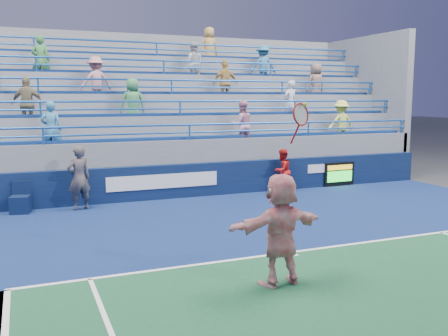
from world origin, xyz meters
name	(u,v)px	position (x,y,z in m)	size (l,w,h in m)	color
ground	(291,253)	(0.00, 0.00, 0.00)	(120.00, 120.00, 0.00)	#333538
sponsor_wall	(192,180)	(0.00, 6.50, 0.55)	(18.00, 0.32, 1.10)	#0A1638
bleacher_stand	(161,141)	(0.00, 10.27, 1.55)	(18.00, 5.60, 6.13)	slate
serve_speed_board	(339,174)	(5.62, 6.36, 0.44)	(1.27, 0.17, 0.88)	black
judge_chair	(20,203)	(-5.22, 6.05, 0.29)	(0.61, 0.61, 0.89)	#0C193A
tennis_player	(281,229)	(-1.07, -1.46, 0.99)	(1.87, 0.76, 3.15)	white
line_judge	(79,178)	(-3.63, 5.86, 0.94)	(0.68, 0.45, 1.87)	#121633
ball_girl	(282,171)	(3.11, 6.07, 0.75)	(0.72, 0.56, 1.49)	red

